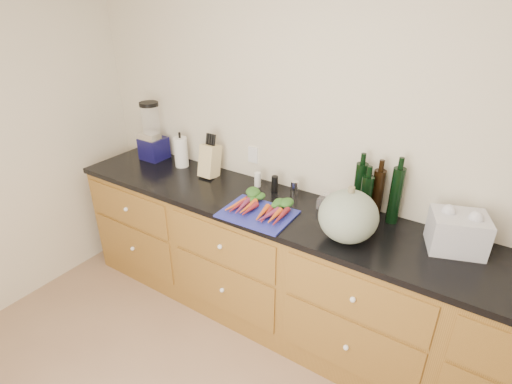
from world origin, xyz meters
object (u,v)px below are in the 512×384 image
Objects in this scene: squash at (348,216)px; blender_appliance at (152,135)px; paper_towel at (181,152)px; cutting_board at (257,214)px; tomato_box at (332,203)px; carrots at (261,207)px; knife_block at (210,161)px.

blender_appliance reaches higher than squash.
squash is 1.39× the size of paper_towel.
squash is (0.57, 0.05, 0.14)m from cutting_board.
blender_appliance reaches higher than tomato_box.
squash is at bearing 4.55° from cutting_board.
paper_towel is at bearing 169.59° from squash.
carrots is at bearing -12.50° from blender_appliance.
knife_block is at bearing -178.25° from tomato_box.
cutting_board is at bearing -137.39° from tomato_box.
squash is 1.37× the size of knife_block.
carrots is 1.64× the size of paper_towel.
squash is at bearing 0.11° from carrots.
blender_appliance is 0.32m from paper_towel.
cutting_board is 1.34× the size of squash.
knife_block is at bearing -3.72° from paper_towel.
blender_appliance is 0.62m from knife_block.
tomato_box is at bearing 126.28° from squash.
paper_towel is 1.48× the size of tomato_box.
carrots is 0.82× the size of blender_appliance.
tomato_box is at bearing 42.61° from cutting_board.
paper_towel is 1.29m from tomato_box.
paper_towel reaches higher than cutting_board.
blender_appliance is at bearing 165.57° from cutting_board.
paper_towel is at bearing -179.56° from tomato_box.
squash reaches higher than knife_block.
paper_towel reaches higher than carrots.
cutting_board is at bearing -25.78° from knife_block.
knife_block is at bearing 157.61° from carrots.
tomato_box reaches higher than cutting_board.
blender_appliance is at bearing -179.51° from paper_towel.
blender_appliance is at bearing -179.55° from tomato_box.
paper_towel is at bearing 160.99° from cutting_board.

